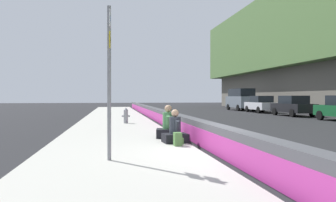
{
  "coord_description": "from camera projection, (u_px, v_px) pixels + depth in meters",
  "views": [
    {
      "loc": [
        -8.48,
        2.85,
        1.63
      ],
      "look_at": [
        7.18,
        0.24,
        1.42
      ],
      "focal_mm": 35.6,
      "sensor_mm": 36.0,
      "label": 1
    }
  ],
  "objects": [
    {
      "name": "jersey_barrier",
      "position": [
        221.0,
        142.0,
        8.85
      ],
      "size": [
        76.0,
        0.45,
        0.85
      ],
      "color": "#47474C",
      "rests_on": "ground_plane"
    },
    {
      "name": "seated_person_middle",
      "position": [
        168.0,
        127.0,
        12.03
      ],
      "size": [
        0.85,
        0.96,
        1.19
      ],
      "color": "black",
      "rests_on": "sidewalk_strip"
    },
    {
      "name": "backpack",
      "position": [
        178.0,
        139.0,
        10.07
      ],
      "size": [
        0.32,
        0.28,
        0.4
      ],
      "color": "#4C7A3D",
      "rests_on": "sidewalk_strip"
    },
    {
      "name": "parked_car_midline",
      "position": [
        261.0,
        104.0,
        33.91
      ],
      "size": [
        4.53,
        2.0,
        1.71
      ],
      "color": "silver",
      "rests_on": "ground_plane"
    },
    {
      "name": "parked_car_far",
      "position": [
        241.0,
        99.0,
        39.26
      ],
      "size": [
        5.1,
        2.1,
        2.56
      ],
      "color": "slate",
      "rests_on": "ground_plane"
    },
    {
      "name": "ground_plane",
      "position": [
        221.0,
        158.0,
        8.86
      ],
      "size": [
        160.0,
        160.0,
        0.0
      ],
      "primitive_type": "plane",
      "color": "#232326",
      "rests_on": "ground"
    },
    {
      "name": "route_sign_post",
      "position": [
        109.0,
        72.0,
        7.75
      ],
      "size": [
        0.44,
        0.09,
        3.6
      ],
      "color": "gray",
      "rests_on": "sidewalk_strip"
    },
    {
      "name": "fire_hydrant",
      "position": [
        126.0,
        115.0,
        18.62
      ],
      "size": [
        0.26,
        0.46,
        0.88
      ],
      "color": "gray",
      "rests_on": "sidewalk_strip"
    },
    {
      "name": "sidewalk_strip",
      "position": [
        121.0,
        158.0,
        8.42
      ],
      "size": [
        80.0,
        4.4,
        0.14
      ],
      "primitive_type": "cube",
      "color": "#B5B2A8",
      "rests_on": "ground_plane"
    },
    {
      "name": "seated_person_foreground",
      "position": [
        175.0,
        132.0,
        10.76
      ],
      "size": [
        0.72,
        0.83,
        1.07
      ],
      "color": "black",
      "rests_on": "sidewalk_strip"
    },
    {
      "name": "parked_car_fourth",
      "position": [
        293.0,
        106.0,
        27.84
      ],
      "size": [
        4.5,
        1.95,
        1.71
      ],
      "color": "black",
      "rests_on": "ground_plane"
    }
  ]
}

